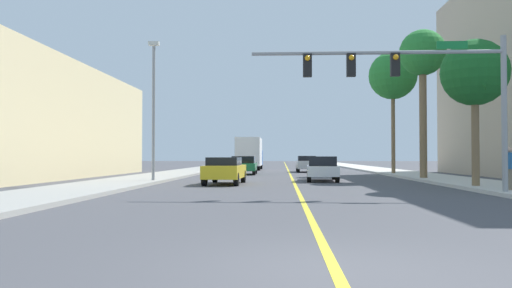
{
  "coord_description": "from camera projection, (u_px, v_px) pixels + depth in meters",
  "views": [
    {
      "loc": [
        -0.66,
        -6.18,
        1.42
      ],
      "look_at": [
        -2.17,
        23.1,
        2.13
      ],
      "focal_mm": 34.89,
      "sensor_mm": 36.0,
      "label": 1
    }
  ],
  "objects": [
    {
      "name": "car_white",
      "position": [
        322.0,
        168.0,
        28.27
      ],
      "size": [
        1.92,
        4.63,
        1.4
      ],
      "rotation": [
        0.0,
        0.0,
        -0.05
      ],
      "color": "white",
      "rests_on": "ground"
    },
    {
      "name": "palm_far",
      "position": [
        393.0,
        76.0,
        37.21
      ],
      "size": [
        3.58,
        3.58,
        9.11
      ],
      "color": "brown",
      "rests_on": "sidewalk_right"
    },
    {
      "name": "pedestrian",
      "position": [
        509.0,
        168.0,
        18.67
      ],
      "size": [
        0.38,
        0.38,
        1.62
      ],
      "rotation": [
        0.0,
        0.0,
        5.82
      ],
      "color": "#726651",
      "rests_on": "sidewalk_right"
    },
    {
      "name": "palm_mid",
      "position": [
        423.0,
        57.0,
        29.32
      ],
      "size": [
        2.71,
        2.71,
        8.74
      ],
      "color": "brown",
      "rests_on": "sidewalk_right"
    },
    {
      "name": "building_left_near",
      "position": [
        13.0,
        123.0,
        33.79
      ],
      "size": [
        11.27,
        23.06,
        7.35
      ],
      "primitive_type": "cube",
      "color": "beige",
      "rests_on": "ground"
    },
    {
      "name": "street_lamp",
      "position": [
        154.0,
        103.0,
        26.3
      ],
      "size": [
        0.56,
        0.28,
        7.35
      ],
      "color": "gray",
      "rests_on": "sidewalk_left"
    },
    {
      "name": "lane_marking_center",
      "position": [
        288.0,
        171.0,
        48.04
      ],
      "size": [
        0.16,
        144.0,
        0.01
      ],
      "primitive_type": "cube",
      "color": "yellow",
      "rests_on": "ground"
    },
    {
      "name": "delivery_truck",
      "position": [
        250.0,
        153.0,
        51.2
      ],
      "size": [
        2.4,
        8.24,
        3.26
      ],
      "rotation": [
        0.0,
        0.0,
        0.0
      ],
      "color": "#194799",
      "rests_on": "ground"
    },
    {
      "name": "traffic_signal_mast",
      "position": [
        414.0,
        78.0,
        18.01
      ],
      "size": [
        9.18,
        0.36,
        5.62
      ],
      "color": "gray",
      "rests_on": "sidewalk_right"
    },
    {
      "name": "sidewalk_left",
      "position": [
        198.0,
        170.0,
        48.49
      ],
      "size": [
        3.81,
        168.0,
        0.15
      ],
      "primitive_type": "cube",
      "color": "#9E9B93",
      "rests_on": "ground"
    },
    {
      "name": "car_silver",
      "position": [
        306.0,
        164.0,
        44.28
      ],
      "size": [
        1.76,
        4.29,
        1.44
      ],
      "rotation": [
        0.0,
        0.0,
        0.0
      ],
      "color": "#BCBCC1",
      "rests_on": "ground"
    },
    {
      "name": "palm_near",
      "position": [
        475.0,
        74.0,
        21.38
      ],
      "size": [
        2.86,
        2.86,
        6.3
      ],
      "color": "brown",
      "rests_on": "sidewalk_right"
    },
    {
      "name": "sidewalk_right",
      "position": [
        381.0,
        170.0,
        47.58
      ],
      "size": [
        3.81,
        168.0,
        0.15
      ],
      "primitive_type": "cube",
      "color": "beige",
      "rests_on": "ground"
    },
    {
      "name": "car_green",
      "position": [
        244.0,
        165.0,
        38.51
      ],
      "size": [
        1.99,
        4.49,
        1.42
      ],
      "rotation": [
        0.0,
        0.0,
        0.01
      ],
      "color": "#196638",
      "rests_on": "ground"
    },
    {
      "name": "ground",
      "position": [
        288.0,
        171.0,
        48.04
      ],
      "size": [
        192.0,
        192.0,
        0.0
      ],
      "primitive_type": "plane",
      "color": "#47474C"
    },
    {
      "name": "car_yellow",
      "position": [
        225.0,
        170.0,
        25.07
      ],
      "size": [
        1.86,
        4.28,
        1.36
      ],
      "rotation": [
        0.0,
        0.0,
        -0.03
      ],
      "color": "gold",
      "rests_on": "ground"
    }
  ]
}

